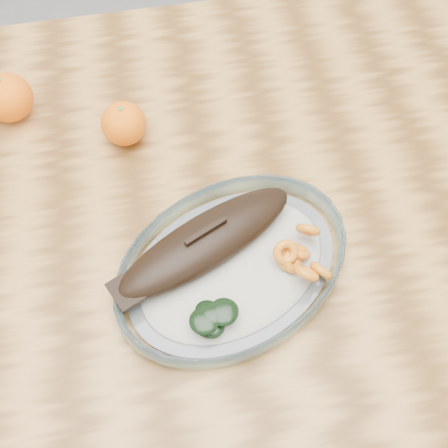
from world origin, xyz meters
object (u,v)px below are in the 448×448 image
Objects in this scene: orange_left at (7,97)px; orange_right at (124,124)px; dining_table at (145,235)px; plated_meal at (231,264)px.

orange_left is 0.18m from orange_right.
orange_left is at bearing 154.67° from orange_right.
plated_meal is at bearing -49.68° from dining_table.
orange_right is at bearing 90.69° from dining_table.
dining_table is 0.21m from plated_meal.
plated_meal is (0.11, -0.13, 0.12)m from dining_table.
orange_left reaches higher than orange_right.
orange_right is (-0.11, 0.24, 0.01)m from plated_meal.
orange_left is (-0.28, 0.32, 0.02)m from plated_meal.
orange_right is at bearing -25.33° from orange_left.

